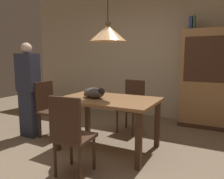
# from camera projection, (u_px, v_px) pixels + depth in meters

# --- Properties ---
(ground) EXTENTS (10.00, 10.00, 0.00)m
(ground) POSITION_uv_depth(u_px,v_px,m) (84.00, 162.00, 2.85)
(ground) COLOR #847056
(back_wall) EXTENTS (6.40, 0.10, 2.90)m
(back_wall) POSITION_uv_depth(u_px,v_px,m) (150.00, 52.00, 4.97)
(back_wall) COLOR beige
(back_wall) RESTS_ON ground
(dining_table) EXTENTS (1.40, 0.90, 0.75)m
(dining_table) POSITION_uv_depth(u_px,v_px,m) (108.00, 105.00, 3.19)
(dining_table) COLOR olive
(dining_table) RESTS_ON ground
(chair_far_back) EXTENTS (0.44, 0.44, 0.93)m
(chair_far_back) POSITION_uv_depth(u_px,v_px,m) (132.00, 103.00, 3.98)
(chair_far_back) COLOR #472D1E
(chair_far_back) RESTS_ON ground
(chair_near_front) EXTENTS (0.43, 0.43, 0.93)m
(chair_near_front) POSITION_uv_depth(u_px,v_px,m) (71.00, 133.00, 2.44)
(chair_near_front) COLOR #472D1E
(chair_near_front) RESTS_ON ground
(chair_left_side) EXTENTS (0.41, 0.41, 0.93)m
(chair_left_side) POSITION_uv_depth(u_px,v_px,m) (49.00, 107.00, 3.73)
(chair_left_side) COLOR #472D1E
(chair_left_side) RESTS_ON ground
(cat_sleeping) EXTENTS (0.40, 0.28, 0.16)m
(cat_sleeping) POSITION_uv_depth(u_px,v_px,m) (95.00, 93.00, 3.19)
(cat_sleeping) COLOR #4C4742
(cat_sleeping) RESTS_ON dining_table
(pendant_lamp) EXTENTS (0.52, 0.52, 1.30)m
(pendant_lamp) POSITION_uv_depth(u_px,v_px,m) (108.00, 33.00, 3.04)
(pendant_lamp) COLOR #E0A86B
(hutch_bookcase) EXTENTS (1.12, 0.45, 1.85)m
(hutch_bookcase) POSITION_uv_depth(u_px,v_px,m) (212.00, 81.00, 4.16)
(hutch_bookcase) COLOR #A87A4C
(hutch_bookcase) RESTS_ON ground
(book_blue_wide) EXTENTS (0.06, 0.24, 0.24)m
(book_blue_wide) POSITION_uv_depth(u_px,v_px,m) (191.00, 23.00, 4.20)
(book_blue_wide) COLOR #384C93
(book_blue_wide) RESTS_ON hutch_bookcase
(book_green_slim) EXTENTS (0.03, 0.20, 0.26)m
(book_green_slim) POSITION_uv_depth(u_px,v_px,m) (194.00, 23.00, 4.17)
(book_green_slim) COLOR #427A4C
(book_green_slim) RESTS_ON hutch_bookcase
(person_standing) EXTENTS (0.36, 0.22, 1.57)m
(person_standing) POSITION_uv_depth(u_px,v_px,m) (29.00, 90.00, 3.69)
(person_standing) COLOR #2D3347
(person_standing) RESTS_ON ground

